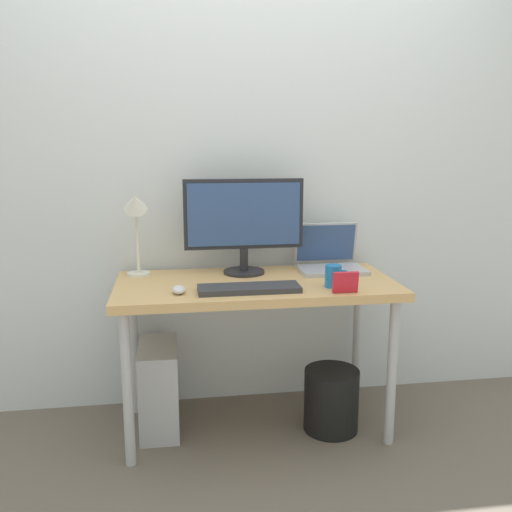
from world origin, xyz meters
name	(u,v)px	position (x,y,z in m)	size (l,w,h in m)	color
ground_plane	(256,426)	(0.00, 0.00, 0.00)	(6.00, 6.00, 0.00)	#665B51
back_wall	(245,153)	(0.00, 0.36, 1.30)	(4.40, 0.04, 2.60)	silver
desk	(256,297)	(0.00, 0.00, 0.65)	(1.28, 0.60, 0.73)	tan
monitor	(244,220)	(-0.03, 0.17, 0.99)	(0.57, 0.20, 0.46)	#232328
laptop	(329,258)	(0.40, 0.18, 0.78)	(0.32, 0.26, 0.23)	#B2B2B7
desk_lamp	(136,215)	(-0.54, 0.17, 1.02)	(0.11, 0.16, 0.42)	silver
keyboard	(249,288)	(-0.05, -0.16, 0.74)	(0.44, 0.14, 0.02)	#333338
mouse	(179,290)	(-0.35, -0.15, 0.74)	(0.06, 0.09, 0.03)	silver
coffee_mug	(334,276)	(0.32, -0.15, 0.78)	(0.11, 0.07, 0.10)	#1E72BF
photo_frame	(345,282)	(0.35, -0.25, 0.77)	(0.11, 0.02, 0.09)	red
computer_tower	(159,387)	(-0.46, 0.05, 0.21)	(0.18, 0.36, 0.42)	#B2B2B7
wastebasket	(331,400)	(0.35, -0.08, 0.15)	(0.26, 0.26, 0.30)	black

